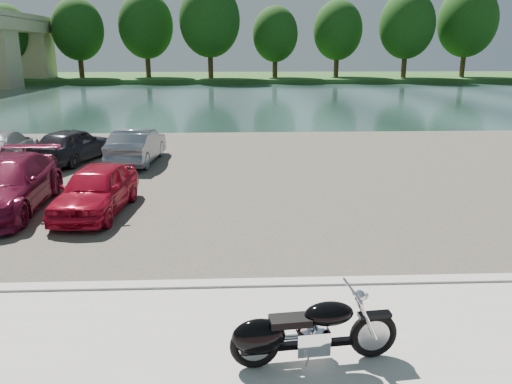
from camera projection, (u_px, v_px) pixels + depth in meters
ground at (228, 352)px, 7.23m from camera, size 200.00×200.00×0.00m
kerb at (229, 286)px, 9.13m from camera, size 60.00×0.30×0.14m
parking_lot at (231, 173)px, 17.79m from camera, size 60.00×18.00×0.04m
river at (232, 99)px, 45.67m from camera, size 120.00×40.00×0.00m
far_bank at (233, 77)px, 76.35m from camera, size 120.00×24.00×0.60m
far_trees at (264, 26)px, 68.60m from camera, size 70.25×10.68×12.52m
motorcycle at (299, 333)px, 6.70m from camera, size 2.33×0.75×1.05m
car_3 at (6, 185)px, 13.36m from camera, size 2.29×5.03×1.43m
car_4 at (96, 189)px, 13.18m from camera, size 1.82×3.87×1.28m
car_7 at (2, 147)px, 18.87m from camera, size 2.41×4.73×1.31m
car_8 at (72, 145)px, 19.24m from camera, size 2.62×4.24×1.35m
car_9 at (137, 146)px, 19.16m from camera, size 1.71×4.13×1.33m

